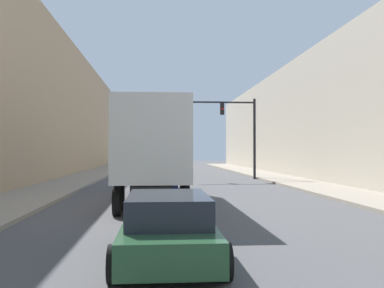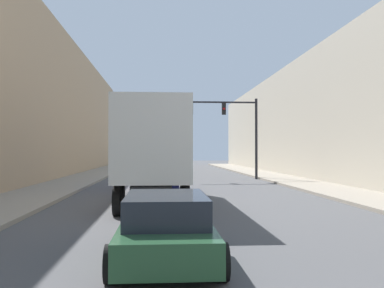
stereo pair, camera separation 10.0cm
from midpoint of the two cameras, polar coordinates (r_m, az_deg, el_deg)
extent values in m
cube|color=gray|center=(29.40, 13.76, -5.00)|extent=(3.27, 80.00, 0.15)
cube|color=gray|center=(28.53, -16.54, -5.11)|extent=(3.27, 80.00, 0.15)
cube|color=#BCB29E|center=(31.20, 21.86, 3.93)|extent=(6.00, 80.00, 9.56)
cube|color=silver|center=(18.18, -5.37, 0.25)|extent=(2.60, 9.95, 2.88)
cube|color=black|center=(18.21, -5.38, -4.76)|extent=(1.30, 9.95, 0.24)
cube|color=navy|center=(24.42, -5.17, -2.95)|extent=(2.60, 2.52, 2.62)
cylinder|color=black|center=(14.56, -10.16, -7.49)|extent=(0.25, 1.00, 1.00)
cylinder|color=black|center=(14.52, -1.03, -7.52)|extent=(0.25, 1.00, 1.00)
cylinder|color=black|center=(15.75, -9.73, -7.00)|extent=(0.25, 1.00, 1.00)
cylinder|color=black|center=(15.71, -1.30, -7.02)|extent=(0.25, 1.00, 1.00)
cylinder|color=black|center=(24.51, -7.87, -4.83)|extent=(0.25, 1.00, 1.00)
cylinder|color=black|center=(24.48, -2.48, -4.84)|extent=(0.25, 1.00, 1.00)
cube|color=#234C2D|center=(8.92, -3.58, -11.91)|extent=(1.77, 4.58, 0.58)
cube|color=#1E232D|center=(8.60, -3.55, -8.53)|extent=(1.56, 2.52, 0.54)
cylinder|color=black|center=(10.53, -8.65, -11.01)|extent=(0.25, 0.64, 0.64)
cylinder|color=black|center=(10.56, 1.18, -11.00)|extent=(0.25, 0.64, 0.64)
cylinder|color=black|center=(7.34, -10.55, -15.47)|extent=(0.25, 0.64, 0.64)
cylinder|color=black|center=(7.37, 3.82, -15.41)|extent=(0.25, 0.64, 0.64)
cylinder|color=black|center=(33.47, 8.25, 0.69)|extent=(0.20, 0.20, 6.23)
cube|color=black|center=(33.04, 1.77, 5.60)|extent=(7.60, 0.12, 0.12)
cube|color=black|center=(33.14, 3.95, 4.69)|extent=(0.30, 0.24, 0.90)
sphere|color=red|center=(33.01, 3.99, 4.72)|extent=(0.18, 0.18, 0.18)
cube|color=black|center=(32.87, -0.44, 4.74)|extent=(0.30, 0.24, 0.90)
sphere|color=red|center=(32.73, -0.42, 4.76)|extent=(0.18, 0.18, 0.18)
camera|label=1|loc=(0.05, -90.20, 0.00)|focal=40.00mm
camera|label=2|loc=(0.05, 89.80, 0.00)|focal=40.00mm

